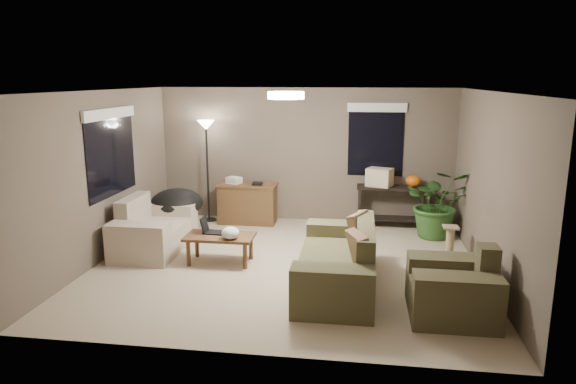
# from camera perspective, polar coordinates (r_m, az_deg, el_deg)

# --- Properties ---
(room_shell) EXTENTS (5.50, 5.50, 5.50)m
(room_shell) POSITION_cam_1_polar(r_m,az_deg,el_deg) (7.22, -0.22, 1.21)
(room_shell) COLOR #C3B191
(room_shell) RESTS_ON ground
(main_sofa) EXTENTS (0.95, 2.20, 0.85)m
(main_sofa) POSITION_cam_1_polar(r_m,az_deg,el_deg) (6.78, 5.77, -8.02)
(main_sofa) COLOR #4B482D
(main_sofa) RESTS_ON ground
(throw_pillows) EXTENTS (0.40, 1.41, 0.47)m
(throw_pillows) POSITION_cam_1_polar(r_m,az_deg,el_deg) (6.66, 8.04, -5.23)
(throw_pillows) COLOR #8C7251
(throw_pillows) RESTS_ON main_sofa
(loveseat) EXTENTS (0.90, 1.60, 0.85)m
(loveseat) POSITION_cam_1_polar(r_m,az_deg,el_deg) (8.41, -14.78, -4.25)
(loveseat) COLOR beige
(loveseat) RESTS_ON ground
(armchair) EXTENTS (0.95, 1.00, 0.85)m
(armchair) POSITION_cam_1_polar(r_m,az_deg,el_deg) (6.26, 17.90, -10.38)
(armchair) COLOR brown
(armchair) RESTS_ON ground
(coffee_table) EXTENTS (1.00, 0.55, 0.42)m
(coffee_table) POSITION_cam_1_polar(r_m,az_deg,el_deg) (7.62, -7.58, -5.23)
(coffee_table) COLOR brown
(coffee_table) RESTS_ON ground
(laptop) EXTENTS (0.37, 0.25, 0.24)m
(laptop) POSITION_cam_1_polar(r_m,az_deg,el_deg) (7.72, -8.61, -4.08)
(laptop) COLOR black
(laptop) RESTS_ON coffee_table
(plastic_bag) EXTENTS (0.33, 0.31, 0.18)m
(plastic_bag) POSITION_cam_1_polar(r_m,az_deg,el_deg) (7.38, -6.42, -4.54)
(plastic_bag) COLOR white
(plastic_bag) RESTS_ON coffee_table
(desk) EXTENTS (1.10, 0.50, 0.75)m
(desk) POSITION_cam_1_polar(r_m,az_deg,el_deg) (9.62, -4.51, -1.25)
(desk) COLOR brown
(desk) RESTS_ON ground
(desk_papers) EXTENTS (0.70, 0.31, 0.12)m
(desk_papers) POSITION_cam_1_polar(r_m,az_deg,el_deg) (9.56, -5.48, 1.23)
(desk_papers) COLOR silver
(desk_papers) RESTS_ON desk
(console_table) EXTENTS (1.30, 0.40, 0.75)m
(console_table) POSITION_cam_1_polar(r_m,az_deg,el_deg) (9.54, 11.53, -1.23)
(console_table) COLOR black
(console_table) RESTS_ON ground
(pumpkin) EXTENTS (0.30, 0.30, 0.21)m
(pumpkin) POSITION_cam_1_polar(r_m,az_deg,el_deg) (9.48, 13.75, 1.18)
(pumpkin) COLOR orange
(pumpkin) RESTS_ON console_table
(cardboard_box) EXTENTS (0.52, 0.46, 0.33)m
(cardboard_box) POSITION_cam_1_polar(r_m,az_deg,el_deg) (9.43, 10.14, 1.62)
(cardboard_box) COLOR beige
(cardboard_box) RESTS_ON console_table
(papasan_chair) EXTENTS (0.92, 0.92, 0.80)m
(papasan_chair) POSITION_cam_1_polar(r_m,az_deg,el_deg) (9.12, -12.24, -1.72)
(papasan_chair) COLOR black
(papasan_chair) RESTS_ON ground
(floor_lamp) EXTENTS (0.32, 0.32, 1.91)m
(floor_lamp) POSITION_cam_1_polar(r_m,az_deg,el_deg) (9.67, -9.06, 6.04)
(floor_lamp) COLOR black
(floor_lamp) RESTS_ON ground
(ceiling_fixture) EXTENTS (0.50, 0.50, 0.10)m
(ceiling_fixture) POSITION_cam_1_polar(r_m,az_deg,el_deg) (7.08, -0.23, 10.69)
(ceiling_fixture) COLOR white
(ceiling_fixture) RESTS_ON room_shell
(houseplant) EXTENTS (1.08, 1.20, 0.93)m
(houseplant) POSITION_cam_1_polar(r_m,az_deg,el_deg) (9.08, 16.25, -1.99)
(houseplant) COLOR #2D5923
(houseplant) RESTS_ON ground
(cat_scratching_post) EXTENTS (0.32, 0.32, 0.50)m
(cat_scratching_post) POSITION_cam_1_polar(r_m,az_deg,el_deg) (8.15, 17.52, -5.58)
(cat_scratching_post) COLOR tan
(cat_scratching_post) RESTS_ON ground
(window_left) EXTENTS (0.05, 1.56, 1.33)m
(window_left) POSITION_cam_1_polar(r_m,az_deg,el_deg) (8.26, -19.09, 5.71)
(window_left) COLOR black
(window_left) RESTS_ON room_shell
(window_back) EXTENTS (1.06, 0.05, 1.33)m
(window_back) POSITION_cam_1_polar(r_m,az_deg,el_deg) (9.53, 9.78, 7.06)
(window_back) COLOR black
(window_back) RESTS_ON room_shell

